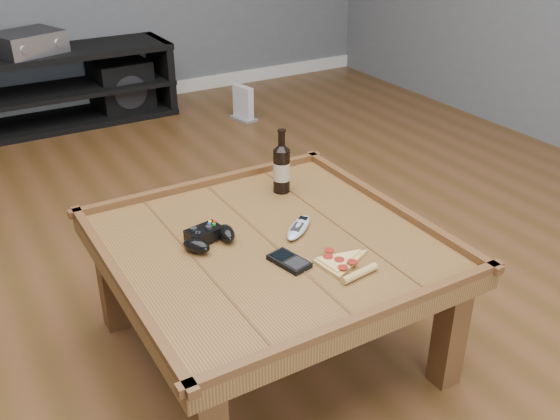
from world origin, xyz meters
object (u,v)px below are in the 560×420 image
smartphone (289,261)px  game_controller (209,237)px  media_console (67,87)px  av_receiver (28,43)px  coffee_table (270,257)px  pizza_slice (342,264)px  subwoofer (121,86)px  beer_bottle (282,167)px  game_console (243,105)px  remote_control (299,227)px

smartphone → game_controller: bearing=111.7°
media_console → av_receiver: size_ratio=2.93×
coffee_table → pizza_slice: 0.27m
game_controller → subwoofer: game_controller is taller
beer_bottle → smartphone: (-0.23, -0.44, -0.09)m
beer_bottle → game_console: 2.12m
coffee_table → media_console: (0.00, 2.75, -0.15)m
coffee_table → smartphone: coffee_table is taller
av_receiver → media_console: bearing=-18.6°
subwoofer → smartphone: bearing=-100.7°
beer_bottle → pizza_slice: (-0.11, -0.53, -0.09)m
media_console → game_console: 1.19m
media_console → subwoofer: bearing=7.1°
pizza_slice → remote_control: bearing=82.3°
smartphone → av_receiver: size_ratio=0.30×
coffee_table → beer_bottle: 0.40m
media_console → subwoofer: (0.38, 0.05, -0.06)m
game_controller → remote_control: size_ratio=1.16×
game_controller → smartphone: 0.28m
remote_control → subwoofer: bearing=135.1°
beer_bottle → coffee_table: bearing=-126.8°
game_console → av_receiver: bearing=144.0°
beer_bottle → game_console: size_ratio=1.02×
subwoofer → game_console: bearing=-45.4°
media_console → beer_bottle: beer_bottle is taller
game_controller → subwoofer: bearing=67.0°
coffee_table → game_console: (1.04, 2.20, -0.28)m
subwoofer → pizza_slice: bearing=-98.1°
pizza_slice → subwoofer: size_ratio=0.64×
beer_bottle → game_controller: size_ratio=1.24×
beer_bottle → subwoofer: (0.16, 2.50, -0.36)m
media_console → smartphone: 2.90m
media_console → game_controller: game_controller is taller
subwoofer → coffee_table: bearing=-100.8°
coffee_table → subwoofer: 2.83m
smartphone → media_console: bearing=76.5°
beer_bottle → remote_control: size_ratio=1.44×
coffee_table → beer_bottle: (0.22, 0.29, 0.16)m
av_receiver → smartphone: bearing=-106.5°
pizza_slice → game_console: 2.63m
game_controller → pizza_slice: size_ratio=0.78×
beer_bottle → smartphone: size_ratio=1.70×
beer_bottle → pizza_slice: beer_bottle is taller
av_receiver → game_console: bearing=-44.0°
coffee_table → av_receiver: (-0.19, 2.75, 0.18)m
remote_control → coffee_table: bearing=-125.1°
media_console → pizza_slice: bearing=-87.8°
beer_bottle → game_console: beer_bottle is taller
beer_bottle → game_controller: bearing=-152.0°
media_console → av_receiver: bearing=-178.6°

